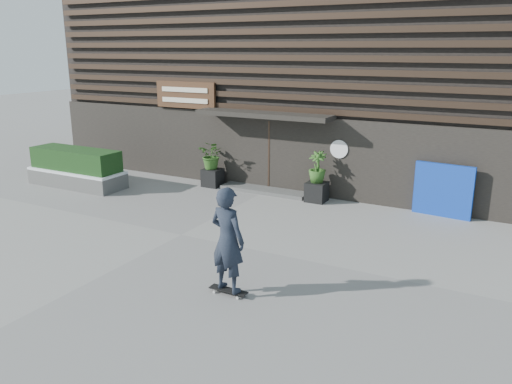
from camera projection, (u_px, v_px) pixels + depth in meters
The scene contains 12 objects.
ground at pixel (181, 235), 13.01m from camera, with size 80.00×80.00×0.00m, color gray.
entrance_step at pixel (265, 190), 16.89m from camera, with size 3.00×0.80×0.12m, color #484846.
planter_pot_left at pixel (213, 178), 17.52m from camera, with size 0.60×0.60×0.60m, color black.
bamboo_left at pixel (212, 155), 17.31m from camera, with size 0.86×0.75×0.96m, color #2D591E.
planter_pot_right at pixel (317, 192), 15.78m from camera, with size 0.60×0.60×0.60m, color black.
bamboo_right at pixel (317, 167), 15.57m from camera, with size 0.54×0.54×0.96m, color #2D591E.
raised_bed at pixel (78, 179), 17.59m from camera, with size 3.50×1.20×0.50m, color #4B4C49.
snow_layer at pixel (77, 170), 17.51m from camera, with size 3.50×1.20×0.08m, color white.
hedge at pixel (76, 159), 17.41m from camera, with size 3.30×1.00×0.70m, color #143312.
blue_tarp at pixel (443, 190), 14.26m from camera, with size 1.60×0.12×1.50m, color #0C2F9F.
building at pixel (327, 63), 20.37m from camera, with size 18.00×11.00×8.00m.
skateboarder at pixel (228, 240), 9.58m from camera, with size 0.81×0.60×2.13m.
Camera 1 is at (7.47, -9.86, 4.56)m, focal length 36.06 mm.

